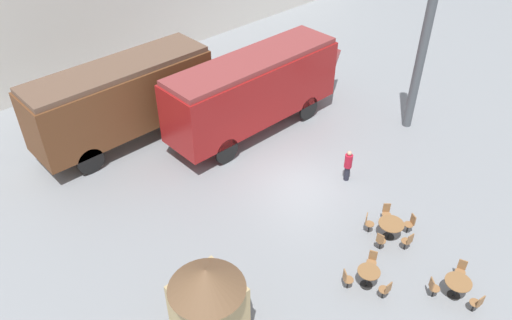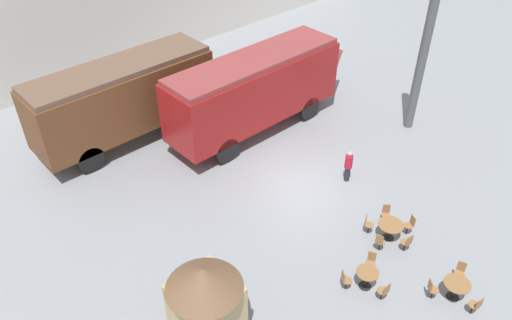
{
  "view_description": "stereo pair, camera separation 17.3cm",
  "coord_description": "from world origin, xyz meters",
  "px_view_note": "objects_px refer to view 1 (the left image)",
  "views": [
    {
      "loc": [
        -12.86,
        -11.02,
        13.94
      ],
      "look_at": [
        -1.66,
        1.0,
        1.6
      ],
      "focal_mm": 35.0,
      "sensor_mm": 36.0,
      "label": 1
    },
    {
      "loc": [
        -12.73,
        -11.14,
        13.94
      ],
      "look_at": [
        -1.66,
        1.0,
        1.6
      ],
      "focal_mm": 35.0,
      "sensor_mm": 36.0,
      "label": 2
    }
  ],
  "objects_px": {
    "cafe_chair_0": "(433,287)",
    "streamlined_locomotive": "(265,83)",
    "visitor_person": "(348,165)",
    "cafe_table_mid": "(368,275)",
    "passenger_coach_wooden": "(122,97)",
    "cafe_table_near": "(458,284)",
    "cafe_table_far": "(391,226)",
    "ticket_kiosk": "(208,299)"
  },
  "relations": [
    {
      "from": "cafe_chair_0",
      "to": "streamlined_locomotive",
      "type": "bearing_deg",
      "value": 114.02
    },
    {
      "from": "visitor_person",
      "to": "cafe_table_mid",
      "type": "bearing_deg",
      "value": -134.33
    },
    {
      "from": "passenger_coach_wooden",
      "to": "cafe_table_mid",
      "type": "distance_m",
      "value": 13.68
    },
    {
      "from": "cafe_table_near",
      "to": "cafe_table_far",
      "type": "height_order",
      "value": "cafe_table_near"
    },
    {
      "from": "passenger_coach_wooden",
      "to": "ticket_kiosk",
      "type": "distance_m",
      "value": 11.96
    },
    {
      "from": "visitor_person",
      "to": "ticket_kiosk",
      "type": "relative_size",
      "value": 0.51
    },
    {
      "from": "streamlined_locomotive",
      "to": "visitor_person",
      "type": "relative_size",
      "value": 7.3
    },
    {
      "from": "streamlined_locomotive",
      "to": "cafe_table_near",
      "type": "distance_m",
      "value": 12.66
    },
    {
      "from": "passenger_coach_wooden",
      "to": "ticket_kiosk",
      "type": "relative_size",
      "value": 2.91
    },
    {
      "from": "visitor_person",
      "to": "passenger_coach_wooden",
      "type": "bearing_deg",
      "value": 119.76
    },
    {
      "from": "cafe_table_mid",
      "to": "cafe_chair_0",
      "type": "height_order",
      "value": "cafe_chair_0"
    },
    {
      "from": "streamlined_locomotive",
      "to": "cafe_chair_0",
      "type": "bearing_deg",
      "value": -106.1
    },
    {
      "from": "passenger_coach_wooden",
      "to": "visitor_person",
      "type": "bearing_deg",
      "value": -60.24
    },
    {
      "from": "streamlined_locomotive",
      "to": "cafe_table_near",
      "type": "xyz_separation_m",
      "value": [
        -2.75,
        -12.23,
        -1.76
      ]
    },
    {
      "from": "passenger_coach_wooden",
      "to": "visitor_person",
      "type": "distance_m",
      "value": 10.83
    },
    {
      "from": "streamlined_locomotive",
      "to": "ticket_kiosk",
      "type": "bearing_deg",
      "value": -141.63
    },
    {
      "from": "cafe_table_mid",
      "to": "cafe_table_far",
      "type": "height_order",
      "value": "cafe_table_mid"
    },
    {
      "from": "cafe_chair_0",
      "to": "cafe_table_near",
      "type": "bearing_deg",
      "value": 0.0
    },
    {
      "from": "cafe_table_far",
      "to": "passenger_coach_wooden",
      "type": "bearing_deg",
      "value": 106.54
    },
    {
      "from": "cafe_table_mid",
      "to": "cafe_table_far",
      "type": "bearing_deg",
      "value": 18.45
    },
    {
      "from": "cafe_table_near",
      "to": "visitor_person",
      "type": "bearing_deg",
      "value": 70.77
    },
    {
      "from": "cafe_table_far",
      "to": "cafe_chair_0",
      "type": "height_order",
      "value": "cafe_chair_0"
    },
    {
      "from": "cafe_table_mid",
      "to": "cafe_table_far",
      "type": "xyz_separation_m",
      "value": [
        2.53,
        0.84,
        0.02
      ]
    },
    {
      "from": "cafe_table_near",
      "to": "cafe_table_mid",
      "type": "relative_size",
      "value": 1.13
    },
    {
      "from": "visitor_person",
      "to": "ticket_kiosk",
      "type": "distance_m",
      "value": 9.49
    },
    {
      "from": "streamlined_locomotive",
      "to": "passenger_coach_wooden",
      "type": "bearing_deg",
      "value": 148.4
    },
    {
      "from": "cafe_table_mid",
      "to": "visitor_person",
      "type": "relative_size",
      "value": 0.51
    },
    {
      "from": "streamlined_locomotive",
      "to": "cafe_chair_0",
      "type": "xyz_separation_m",
      "value": [
        -3.38,
        -11.7,
        -1.84
      ]
    },
    {
      "from": "cafe_table_near",
      "to": "ticket_kiosk",
      "type": "distance_m",
      "value": 8.39
    },
    {
      "from": "cafe_table_near",
      "to": "ticket_kiosk",
      "type": "relative_size",
      "value": 0.3
    },
    {
      "from": "cafe_chair_0",
      "to": "passenger_coach_wooden",
      "type": "bearing_deg",
      "value": 139.16
    },
    {
      "from": "streamlined_locomotive",
      "to": "cafe_chair_0",
      "type": "relative_size",
      "value": 12.88
    },
    {
      "from": "cafe_table_near",
      "to": "passenger_coach_wooden",
      "type": "bearing_deg",
      "value": 100.95
    },
    {
      "from": "cafe_table_near",
      "to": "cafe_chair_0",
      "type": "height_order",
      "value": "cafe_chair_0"
    },
    {
      "from": "passenger_coach_wooden",
      "to": "cafe_table_mid",
      "type": "xyz_separation_m",
      "value": [
        1.23,
        -13.5,
        -1.79
      ]
    },
    {
      "from": "cafe_table_mid",
      "to": "ticket_kiosk",
      "type": "relative_size",
      "value": 0.26
    },
    {
      "from": "streamlined_locomotive",
      "to": "cafe_table_mid",
      "type": "distance_m",
      "value": 11.08
    },
    {
      "from": "cafe_table_mid",
      "to": "ticket_kiosk",
      "type": "distance_m",
      "value": 5.72
    },
    {
      "from": "streamlined_locomotive",
      "to": "cafe_table_far",
      "type": "bearing_deg",
      "value": -102.72
    },
    {
      "from": "cafe_table_mid",
      "to": "ticket_kiosk",
      "type": "bearing_deg",
      "value": 156.64
    },
    {
      "from": "passenger_coach_wooden",
      "to": "cafe_chair_0",
      "type": "xyz_separation_m",
      "value": [
        2.43,
        -15.28,
        -1.85
      ]
    },
    {
      "from": "cafe_table_near",
      "to": "cafe_chair_0",
      "type": "distance_m",
      "value": 0.82
    }
  ]
}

